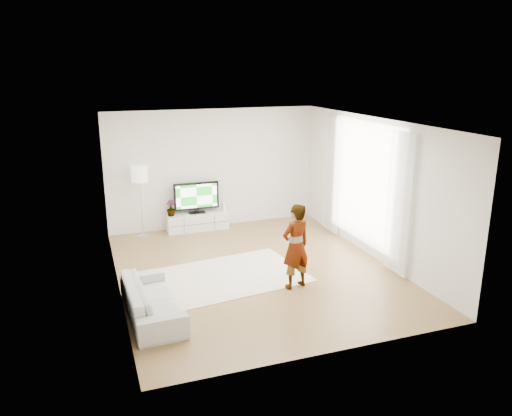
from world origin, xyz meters
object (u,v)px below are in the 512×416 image
object	(u,v)px
rug	(232,275)
floor_lamp	(139,177)
media_console	(198,222)
player	(296,246)
sofa	(152,299)
television	(196,197)

from	to	relation	value
rug	floor_lamp	xyz separation A→B (m)	(-1.27, 2.78, 1.38)
media_console	player	bearing A→B (deg)	-76.56
player	sofa	distance (m)	2.56
sofa	media_console	bearing A→B (deg)	-24.95
player	rug	bearing A→B (deg)	-57.63
media_console	floor_lamp	xyz separation A→B (m)	(-1.28, -0.06, 1.18)
television	rug	distance (m)	2.99
television	player	bearing A→B (deg)	-76.65
player	floor_lamp	xyz separation A→B (m)	(-2.17, 3.63, 0.62)
sofa	floor_lamp	distance (m)	4.01
sofa	rug	bearing A→B (deg)	-59.23
rug	floor_lamp	size ratio (longest dim) A/B	1.57
rug	sofa	size ratio (longest dim) A/B	1.38
player	media_console	bearing A→B (deg)	-90.92
media_console	sofa	size ratio (longest dim) A/B	0.77
media_console	television	world-z (taller)	television
player	floor_lamp	world-z (taller)	floor_lamp
television	floor_lamp	distance (m)	1.41
media_console	rug	bearing A→B (deg)	-90.30
rug	media_console	bearing A→B (deg)	89.70
floor_lamp	rug	bearing A→B (deg)	-65.52
rug	floor_lamp	world-z (taller)	floor_lamp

